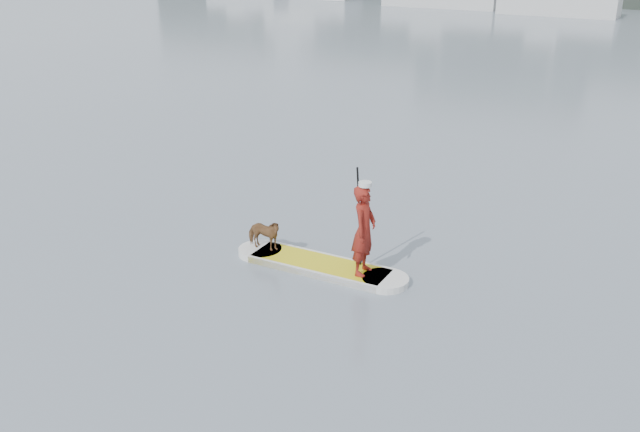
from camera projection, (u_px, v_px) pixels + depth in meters
The scene contains 7 objects.
ground at pixel (124, 301), 11.48m from camera, with size 140.00×140.00×0.00m, color slate.
paddleboard at pixel (320, 265), 12.54m from camera, with size 3.30×0.90×0.12m.
paddler at pixel (364, 230), 11.86m from camera, with size 0.57×0.37×1.57m, color maroon.
white_cap at pixel (365, 184), 11.55m from camera, with size 0.22×0.22×0.07m, color silver.
dog at pixel (264, 234), 12.91m from camera, with size 0.32×0.71×0.60m, color brown.
paddle at pixel (359, 229), 12.19m from camera, with size 0.10×0.30×2.00m.
sailboat_d at pixel (557, 3), 47.85m from camera, with size 7.84×2.58×11.49m.
Camera 1 is at (7.84, -7.12, 5.61)m, focal length 40.00 mm.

